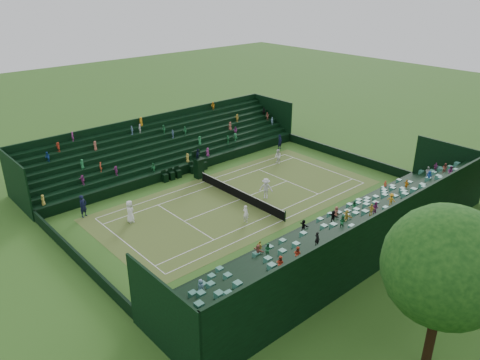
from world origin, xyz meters
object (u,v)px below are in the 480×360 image
Objects in this scene: tennis_net at (240,194)px; player_far_west at (278,157)px; player_near_east at (246,214)px; umpire_chair at (199,165)px; player_near_west at (130,212)px; player_far_east at (266,188)px.

tennis_net is 10.12m from player_far_west.
tennis_net is 7.37× the size of player_near_east.
umpire_chair is 10.67m from player_near_east.
umpire_chair is at bearing -53.35° from player_near_west.
umpire_chair is 9.42m from player_far_west.
umpire_chair is (-6.69, 0.24, 0.84)m from tennis_net.
player_near_west is 1.26× the size of player_near_east.
player_far_west is at bearing 84.25° from player_far_east.
player_far_east is at bearing 56.44° from tennis_net.
player_near_east is at bearing -15.11° from umpire_chair.
umpire_chair is at bearing 177.98° from tennis_net.
umpire_chair reaches higher than player_near_east.
tennis_net is 7.16× the size of player_far_west.
umpire_chair reaches higher than player_far_west.
tennis_net is at bearing -42.83° from player_near_east.
player_near_west is (-2.92, -9.84, 0.47)m from tennis_net.
player_near_west is at bearing -106.53° from tennis_net.
player_far_west reaches higher than tennis_net.
player_near_west is at bearing -81.07° from player_far_west.
umpire_chair is 10.76m from player_near_west.
player_near_west is 0.99× the size of player_far_east.
tennis_net is 6.75m from umpire_chair.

